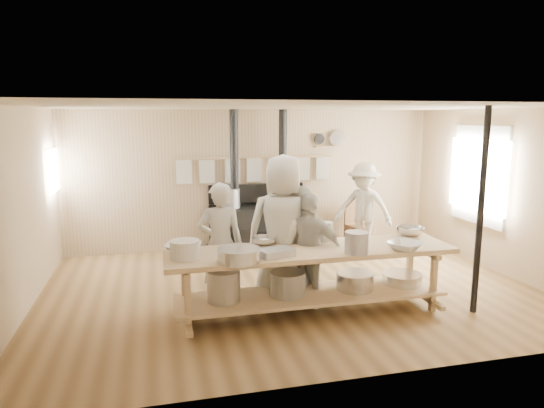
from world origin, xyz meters
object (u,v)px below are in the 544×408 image
(cook_by_window, at_px, (363,208))
(cook_right, at_px, (310,251))
(cook_far_left, at_px, (220,244))
(cook_center, at_px, (283,230))
(prep_table, at_px, (310,274))
(cook_left, at_px, (297,244))
(roasting_pan, at_px, (276,252))
(chair, at_px, (358,234))
(stove, at_px, (259,224))

(cook_by_window, bearing_deg, cook_right, -89.61)
(cook_far_left, bearing_deg, cook_by_window, -142.71)
(cook_far_left, distance_m, cook_center, 0.85)
(cook_right, relative_size, cook_by_window, 0.91)
(prep_table, bearing_deg, cook_left, 95.00)
(cook_left, relative_size, cook_center, 0.79)
(cook_right, bearing_deg, cook_far_left, 9.87)
(cook_center, distance_m, roasting_pan, 0.74)
(prep_table, bearing_deg, cook_center, 115.47)
(cook_far_left, xyz_separation_m, cook_center, (0.82, -0.14, 0.18))
(cook_left, bearing_deg, prep_table, 95.64)
(cook_center, height_order, cook_by_window, cook_center)
(prep_table, height_order, chair, chair)
(cook_by_window, relative_size, roasting_pan, 4.19)
(cook_center, height_order, cook_right, cook_center)
(cook_far_left, bearing_deg, chair, -138.91)
(stove, relative_size, prep_table, 0.72)
(chair, bearing_deg, cook_far_left, -151.11)
(cook_center, bearing_deg, prep_table, 132.91)
(stove, distance_m, roasting_pan, 3.29)
(cook_right, distance_m, chair, 3.26)
(cook_center, xyz_separation_m, roasting_pan, (-0.28, -0.68, -0.10))
(cook_left, height_order, roasting_pan, cook_left)
(stove, height_order, cook_center, stove)
(stove, height_order, cook_right, stove)
(cook_by_window, height_order, roasting_pan, cook_by_window)
(cook_far_left, bearing_deg, cook_right, 164.41)
(cook_center, height_order, roasting_pan, cook_center)
(cook_left, bearing_deg, cook_right, 115.22)
(cook_far_left, distance_m, cook_left, 1.01)
(cook_left, bearing_deg, cook_by_window, -131.67)
(prep_table, relative_size, cook_by_window, 2.18)
(cook_far_left, xyz_separation_m, chair, (2.95, 2.26, -0.57))
(chair, height_order, roasting_pan, roasting_pan)
(cook_far_left, height_order, cook_right, cook_far_left)
(cook_far_left, bearing_deg, cook_left, 175.06)
(cook_left, bearing_deg, stove, -90.29)
(stove, height_order, chair, stove)
(cook_right, height_order, roasting_pan, cook_right)
(cook_left, relative_size, roasting_pan, 4.01)
(stove, relative_size, cook_right, 1.72)
(cook_left, distance_m, cook_center, 0.28)
(cook_far_left, bearing_deg, stove, -109.80)
(stove, bearing_deg, cook_far_left, -113.41)
(cook_left, xyz_separation_m, cook_right, (0.11, -0.24, -0.04))
(cook_left, distance_m, chair, 3.15)
(cook_by_window, bearing_deg, cook_left, -94.28)
(cook_right, xyz_separation_m, chair, (1.84, 2.65, -0.50))
(cook_left, height_order, cook_right, cook_left)
(stove, height_order, cook_by_window, stove)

